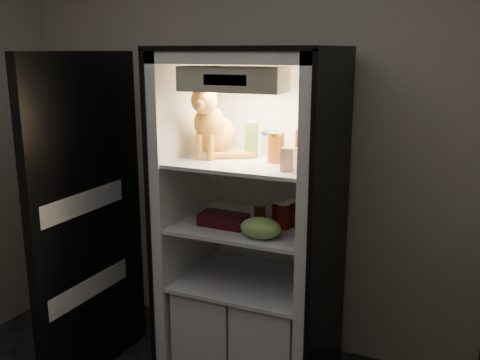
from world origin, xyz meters
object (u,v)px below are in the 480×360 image
object	(u,v)px
salsa_jar	(276,147)
soda_can_c	(283,216)
refrigerator	(254,244)
tabby_cat	(213,128)
pepper_jar	(306,144)
grape_bag	(261,228)
parmesan_shaker	(252,140)
berry_box_left	(213,218)
mayo_tub	(270,143)
condiment_jar	(260,212)
berry_box_right	(233,221)
soda_can_b	(291,213)
soda_can_a	(277,212)
cream_carton	(289,159)

from	to	relation	value
salsa_jar	soda_can_c	size ratio (longest dim) A/B	1.13
refrigerator	soda_can_c	bearing A→B (deg)	-21.17
tabby_cat	soda_can_c	size ratio (longest dim) A/B	3.03
pepper_jar	grape_bag	size ratio (longest dim) A/B	0.90
tabby_cat	parmesan_shaker	world-z (taller)	tabby_cat
berry_box_left	mayo_tub	bearing A→B (deg)	51.83
salsa_jar	condiment_jar	distance (m)	0.41
refrigerator	berry_box_right	bearing A→B (deg)	-104.71
berry_box_left	berry_box_right	world-z (taller)	same
mayo_tub	salsa_jar	world-z (taller)	salsa_jar
salsa_jar	soda_can_b	distance (m)	0.37
refrigerator	grape_bag	size ratio (longest dim) A/B	8.95
soda_can_a	soda_can_c	xyz separation A→B (m)	(0.06, -0.08, 0.01)
parmesan_shaker	grape_bag	bearing A→B (deg)	-58.40
cream_carton	grape_bag	distance (m)	0.38
tabby_cat	pepper_jar	world-z (taller)	tabby_cat
condiment_jar	parmesan_shaker	bearing A→B (deg)	-169.14
salsa_jar	refrigerator	bearing A→B (deg)	155.31
parmesan_shaker	mayo_tub	xyz separation A→B (m)	(0.06, 0.10, -0.03)
grape_bag	tabby_cat	bearing A→B (deg)	149.98
tabby_cat	salsa_jar	world-z (taller)	tabby_cat
parmesan_shaker	soda_can_b	distance (m)	0.45
mayo_tub	soda_can_b	size ratio (longest dim) A/B	0.96
refrigerator	berry_box_left	distance (m)	0.30
parmesan_shaker	salsa_jar	xyz separation A→B (m)	(0.16, -0.07, -0.02)
pepper_jar	berry_box_left	world-z (taller)	pepper_jar
tabby_cat	berry_box_left	bearing A→B (deg)	-70.03
refrigerator	soda_can_c	xyz separation A→B (m)	(0.20, -0.08, 0.22)
parmesan_shaker	soda_can_c	size ratio (longest dim) A/B	1.41
tabby_cat	berry_box_right	world-z (taller)	tabby_cat
berry_box_left	parmesan_shaker	bearing A→B (deg)	48.12
parmesan_shaker	soda_can_a	bearing A→B (deg)	1.35
mayo_tub	condiment_jar	bearing A→B (deg)	-99.62
refrigerator	berry_box_right	xyz separation A→B (m)	(-0.05, -0.17, 0.18)
tabby_cat	parmesan_shaker	distance (m)	0.22
cream_carton	salsa_jar	bearing A→B (deg)	128.06
pepper_jar	soda_can_a	size ratio (longest dim) A/B	1.67
mayo_tub	berry_box_left	xyz separation A→B (m)	(-0.21, -0.27, -0.38)
mayo_tub	berry_box_right	xyz separation A→B (m)	(-0.09, -0.28, -0.38)
refrigerator	soda_can_b	xyz separation A→B (m)	(0.22, -0.02, 0.22)
tabby_cat	mayo_tub	bearing A→B (deg)	25.23
soda_can_a	berry_box_left	xyz separation A→B (m)	(-0.30, -0.17, -0.02)
berry_box_left	cream_carton	bearing A→B (deg)	-8.09
refrigerator	cream_carton	xyz separation A→B (m)	(0.27, -0.23, 0.55)
mayo_tub	soda_can_c	bearing A→B (deg)	-50.13
soda_can_c	berry_box_left	xyz separation A→B (m)	(-0.37, -0.09, -0.03)
parmesan_shaker	soda_can_a	distance (m)	0.42
pepper_jar	berry_box_right	bearing A→B (deg)	-153.30
grape_bag	berry_box_left	xyz separation A→B (m)	(-0.31, 0.10, -0.02)
tabby_cat	soda_can_b	bearing A→B (deg)	-1.21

